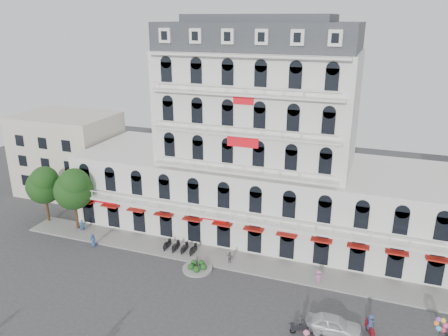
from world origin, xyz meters
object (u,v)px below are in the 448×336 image
parked_car (334,325)px  rider_northeast (300,324)px  balloon_vendor (444,335)px  rider_east (370,325)px

parked_car → rider_northeast: 2.90m
balloon_vendor → rider_northeast: bearing=-168.6°
parked_car → rider_east: 3.01m
rider_east → rider_northeast: 5.90m
parked_car → rider_northeast: size_ratio=2.43×
rider_northeast → balloon_vendor: bearing=167.8°
rider_east → balloon_vendor: 5.62m
rider_east → balloon_vendor: (5.59, 0.43, 0.29)m
parked_car → balloon_vendor: balloon_vendor is taller
parked_car → rider_northeast: rider_northeast is taller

